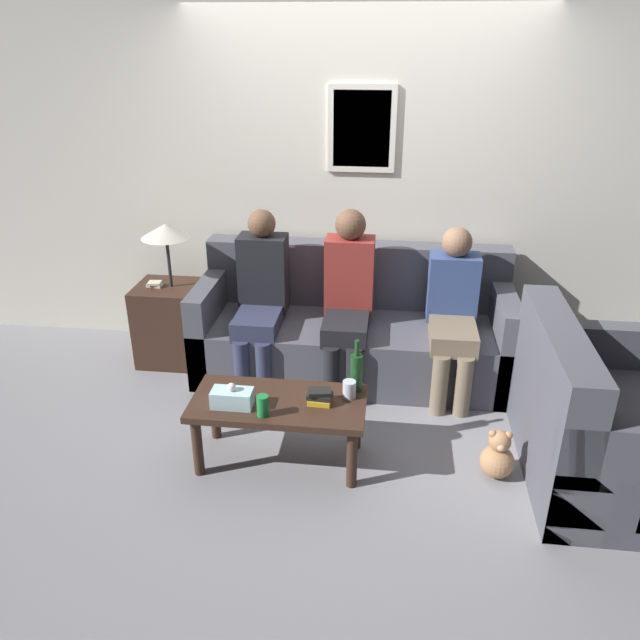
{
  "coord_description": "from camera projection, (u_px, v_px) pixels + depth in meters",
  "views": [
    {
      "loc": [
        0.26,
        -3.62,
        2.32
      ],
      "look_at": [
        -0.17,
        -0.1,
        0.67
      ],
      "focal_mm": 35.0,
      "sensor_mm": 36.0,
      "label": 1
    }
  ],
  "objects": [
    {
      "name": "person_middle",
      "position": [
        348.0,
        295.0,
        4.33
      ],
      "size": [
        0.34,
        0.64,
        1.23
      ],
      "color": "black",
      "rests_on": "ground_plane"
    },
    {
      "name": "book_stack",
      "position": [
        320.0,
        397.0,
        3.51
      ],
      "size": [
        0.15,
        0.11,
        0.08
      ],
      "color": "gold",
      "rests_on": "coffee_table"
    },
    {
      "name": "coffee_table",
      "position": [
        279.0,
        410.0,
        3.58
      ],
      "size": [
        1.0,
        0.48,
        0.41
      ],
      "color": "#382319",
      "rests_on": "ground_plane"
    },
    {
      "name": "wine_bottle",
      "position": [
        356.0,
        371.0,
        3.61
      ],
      "size": [
        0.07,
        0.07,
        0.32
      ],
      "color": "#19421E",
      "rests_on": "coffee_table"
    },
    {
      "name": "drinking_glass",
      "position": [
        349.0,
        389.0,
        3.56
      ],
      "size": [
        0.08,
        0.08,
        0.1
      ],
      "color": "silver",
      "rests_on": "coffee_table"
    },
    {
      "name": "soda_can",
      "position": [
        263.0,
        406.0,
        3.39
      ],
      "size": [
        0.07,
        0.07,
        0.12
      ],
      "color": "#197A38",
      "rests_on": "coffee_table"
    },
    {
      "name": "couch_main",
      "position": [
        353.0,
        331.0,
        4.6
      ],
      "size": [
        2.25,
        0.85,
        0.91
      ],
      "color": "#4C4C56",
      "rests_on": "ground_plane"
    },
    {
      "name": "couch_side",
      "position": [
        596.0,
        425.0,
        3.49
      ],
      "size": [
        0.85,
        1.23,
        0.91
      ],
      "rotation": [
        0.0,
        0.0,
        1.57
      ],
      "color": "#4C4C56",
      "rests_on": "ground_plane"
    },
    {
      "name": "ground_plane",
      "position": [
        347.0,
        405.0,
        4.27
      ],
      "size": [
        16.0,
        16.0,
        0.0
      ],
      "primitive_type": "plane",
      "color": "gray"
    },
    {
      "name": "person_right",
      "position": [
        453.0,
        308.0,
        4.24
      ],
      "size": [
        0.34,
        0.66,
        1.14
      ],
      "color": "#756651",
      "rests_on": "ground_plane"
    },
    {
      "name": "person_left",
      "position": [
        261.0,
        293.0,
        4.4
      ],
      "size": [
        0.34,
        0.62,
        1.21
      ],
      "color": "#2D334C",
      "rests_on": "ground_plane"
    },
    {
      "name": "wall_back",
      "position": [
        361.0,
        184.0,
        4.58
      ],
      "size": [
        9.0,
        0.08,
        2.6
      ],
      "color": "silver",
      "rests_on": "ground_plane"
    },
    {
      "name": "side_table_with_lamp",
      "position": [
        168.0,
        314.0,
        4.71
      ],
      "size": [
        0.45,
        0.44,
        1.08
      ],
      "color": "#382319",
      "rests_on": "ground_plane"
    },
    {
      "name": "tissue_box",
      "position": [
        232.0,
        398.0,
        3.48
      ],
      "size": [
        0.23,
        0.12,
        0.15
      ],
      "color": "silver",
      "rests_on": "coffee_table"
    },
    {
      "name": "teddy_bear",
      "position": [
        498.0,
        457.0,
        3.54
      ],
      "size": [
        0.19,
        0.19,
        0.3
      ],
      "color": "#A87A51",
      "rests_on": "ground_plane"
    }
  ]
}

